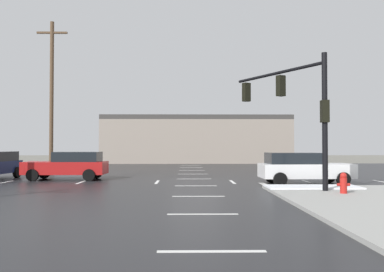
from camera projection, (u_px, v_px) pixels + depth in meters
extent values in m
plane|color=slate|center=(195.00, 182.00, 21.36)|extent=(120.00, 120.00, 0.00)
cube|color=#232326|center=(195.00, 182.00, 21.36)|extent=(44.00, 44.00, 0.02)
cube|color=white|center=(312.00, 187.00, 17.43)|extent=(4.00, 1.60, 0.06)
cube|color=silver|center=(212.00, 251.00, 7.36)|extent=(2.00, 0.15, 0.01)
cube|color=silver|center=(203.00, 214.00, 11.36)|extent=(2.00, 0.15, 0.01)
cube|color=silver|center=(198.00, 196.00, 15.36)|extent=(2.00, 0.15, 0.01)
cube|color=silver|center=(196.00, 186.00, 19.36)|extent=(2.00, 0.15, 0.01)
cube|color=silver|center=(194.00, 179.00, 23.35)|extent=(2.00, 0.15, 0.01)
cube|color=silver|center=(193.00, 174.00, 27.35)|extent=(2.00, 0.15, 0.01)
cube|color=silver|center=(192.00, 170.00, 31.35)|extent=(2.00, 0.15, 0.01)
cube|color=silver|center=(191.00, 168.00, 35.35)|extent=(2.00, 0.15, 0.01)
cube|color=silver|center=(191.00, 165.00, 39.35)|extent=(2.00, 0.15, 0.01)
cube|color=silver|center=(5.00, 182.00, 21.21)|extent=(0.15, 2.00, 0.01)
cube|color=silver|center=(81.00, 182.00, 21.27)|extent=(0.15, 2.00, 0.01)
cube|color=silver|center=(157.00, 182.00, 21.33)|extent=(0.15, 2.00, 0.01)
cube|color=silver|center=(233.00, 182.00, 21.38)|extent=(0.15, 2.00, 0.01)
cube|color=silver|center=(308.00, 182.00, 21.44)|extent=(0.15, 2.00, 0.01)
cube|color=silver|center=(382.00, 182.00, 21.50)|extent=(0.15, 2.00, 0.01)
cube|color=silver|center=(278.00, 190.00, 17.41)|extent=(0.45, 7.00, 0.01)
cylinder|color=black|center=(325.00, 121.00, 16.29)|extent=(0.22, 0.22, 5.59)
cylinder|color=black|center=(276.00, 73.00, 18.80)|extent=(2.90, 5.03, 0.14)
cube|color=black|center=(281.00, 86.00, 18.54)|extent=(0.45, 0.42, 0.95)
sphere|color=red|center=(278.00, 80.00, 18.69)|extent=(0.20, 0.20, 0.20)
cube|color=black|center=(246.00, 92.00, 20.76)|extent=(0.45, 0.42, 0.95)
sphere|color=red|center=(244.00, 87.00, 20.90)|extent=(0.20, 0.20, 0.20)
cube|color=black|center=(325.00, 111.00, 16.30)|extent=(0.28, 0.36, 0.90)
cylinder|color=red|center=(343.00, 185.00, 15.33)|extent=(0.26, 0.26, 0.60)
sphere|color=red|center=(343.00, 176.00, 15.34)|extent=(0.25, 0.25, 0.25)
cylinder|color=red|center=(339.00, 185.00, 15.33)|extent=(0.12, 0.11, 0.11)
cylinder|color=red|center=(348.00, 185.00, 15.33)|extent=(0.12, 0.11, 0.11)
cube|color=gray|center=(196.00, 142.00, 46.57)|extent=(20.64, 8.00, 4.75)
cube|color=#3F3D3A|center=(196.00, 119.00, 46.63)|extent=(20.64, 8.00, 0.50)
cube|color=white|center=(306.00, 171.00, 20.15)|extent=(4.54, 1.91, 0.70)
cube|color=black|center=(292.00, 158.00, 20.14)|extent=(2.51, 1.71, 0.55)
cylinder|color=black|center=(329.00, 176.00, 21.10)|extent=(0.67, 0.24, 0.66)
cylinder|color=black|center=(343.00, 179.00, 19.30)|extent=(0.67, 0.24, 0.66)
cylinder|color=black|center=(271.00, 176.00, 20.98)|extent=(0.67, 0.24, 0.66)
cylinder|color=black|center=(280.00, 179.00, 19.18)|extent=(0.67, 0.24, 0.66)
sphere|color=white|center=(344.00, 170.00, 20.81)|extent=(0.18, 0.18, 0.18)
sphere|color=white|center=(354.00, 171.00, 19.66)|extent=(0.18, 0.18, 0.18)
cylinder|color=black|center=(17.00, 172.00, 24.33)|extent=(0.27, 0.67, 0.66)
cube|color=#B21919|center=(66.00, 168.00, 22.80)|extent=(4.50, 1.81, 0.70)
cube|color=black|center=(78.00, 157.00, 22.82)|extent=(2.48, 1.66, 0.55)
cylinder|color=black|center=(32.00, 175.00, 21.87)|extent=(0.66, 0.22, 0.66)
cylinder|color=black|center=(44.00, 173.00, 23.67)|extent=(0.66, 0.22, 0.66)
cylinder|color=black|center=(89.00, 175.00, 21.91)|extent=(0.66, 0.22, 0.66)
cylinder|color=black|center=(96.00, 173.00, 23.71)|extent=(0.66, 0.22, 0.66)
sphere|color=white|center=(23.00, 168.00, 22.20)|extent=(0.18, 0.18, 0.18)
sphere|color=white|center=(31.00, 167.00, 23.35)|extent=(0.18, 0.18, 0.18)
cylinder|color=brown|center=(52.00, 97.00, 29.19)|extent=(0.28, 0.28, 10.96)
cube|color=brown|center=(52.00, 33.00, 29.30)|extent=(2.20, 0.14, 0.14)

